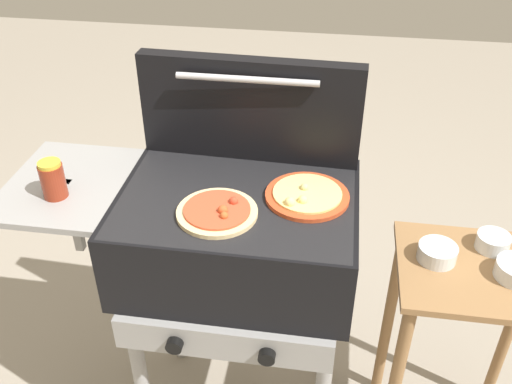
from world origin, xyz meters
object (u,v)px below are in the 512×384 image
(pizza_cheese, at_px, (307,195))
(topping_bowl_near, at_px, (437,253))
(topping_bowl_middle, at_px, (493,242))
(prep_table, at_px, (465,323))
(pizza_pepperoni, at_px, (218,212))
(grill, at_px, (233,239))
(sauce_jar, at_px, (53,180))

(pizza_cheese, bearing_deg, topping_bowl_near, 0.21)
(topping_bowl_near, bearing_deg, topping_bowl_middle, 24.28)
(pizza_cheese, distance_m, prep_table, 0.61)
(pizza_pepperoni, relative_size, pizza_cheese, 0.93)
(pizza_pepperoni, xyz_separation_m, prep_table, (0.70, 0.09, -0.38))
(pizza_cheese, xyz_separation_m, prep_table, (0.48, -0.02, -0.38))
(topping_bowl_middle, bearing_deg, grill, -172.27)
(grill, bearing_deg, topping_bowl_middle, 7.73)
(sauce_jar, distance_m, topping_bowl_near, 1.04)
(pizza_cheese, bearing_deg, topping_bowl_middle, 7.95)
(grill, relative_size, topping_bowl_near, 9.12)
(pizza_pepperoni, bearing_deg, grill, 75.37)
(grill, height_order, pizza_pepperoni, pizza_pepperoni)
(prep_table, relative_size, topping_bowl_middle, 7.97)
(prep_table, bearing_deg, topping_bowl_near, 169.59)
(sauce_jar, height_order, topping_bowl_near, sauce_jar)
(sauce_jar, height_order, prep_table, sauce_jar)
(pizza_pepperoni, xyz_separation_m, topping_bowl_middle, (0.74, 0.18, -0.15))
(sauce_jar, bearing_deg, pizza_cheese, 7.72)
(sauce_jar, xyz_separation_m, topping_bowl_near, (1.02, 0.09, -0.20))
(sauce_jar, height_order, topping_bowl_middle, sauce_jar)
(grill, bearing_deg, pizza_cheese, 7.14)
(grill, distance_m, topping_bowl_near, 0.56)
(grill, bearing_deg, sauce_jar, -172.03)
(sauce_jar, relative_size, prep_table, 0.14)
(grill, relative_size, prep_table, 1.31)
(grill, relative_size, sauce_jar, 9.19)
(topping_bowl_middle, bearing_deg, pizza_cheese, -172.05)
(pizza_cheese, height_order, topping_bowl_near, pizza_cheese)
(pizza_cheese, bearing_deg, pizza_pepperoni, -154.07)
(topping_bowl_near, bearing_deg, sauce_jar, -174.92)
(grill, xyz_separation_m, pizza_pepperoni, (-0.02, -0.08, 0.15))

